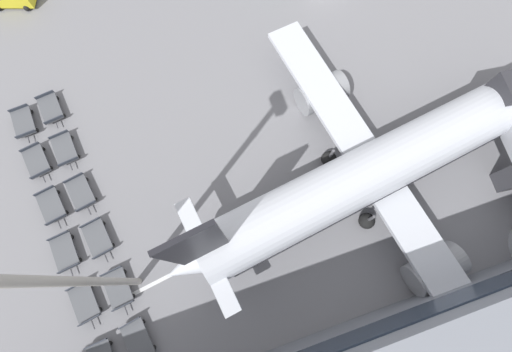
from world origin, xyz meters
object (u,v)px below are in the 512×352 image
baggage_dolly_row_near_col_e (85,302)px  baggage_dolly_row_near_col_c (51,206)px  apron_light_mast (29,281)px  baggage_dolly_row_mid_a_col_c (81,193)px  baggage_dolly_row_near_col_d (65,252)px  baggage_dolly_row_mid_a_col_b (65,149)px  baggage_dolly_row_mid_a_col_d (98,238)px  airplane (386,165)px  baggage_dolly_row_mid_a_col_a (51,109)px  baggage_dolly_row_mid_a_col_e (118,288)px  baggage_dolly_row_near_col_b (37,161)px  baggage_dolly_row_near_col_a (24,122)px  baggage_dolly_row_mid_a_col_f (138,341)px

baggage_dolly_row_near_col_e → baggage_dolly_row_near_col_c: bearing=-171.6°
apron_light_mast → baggage_dolly_row_mid_a_col_c: bearing=-161.4°
baggage_dolly_row_near_col_d → baggage_dolly_row_mid_a_col_b: same height
baggage_dolly_row_mid_a_col_c → baggage_dolly_row_mid_a_col_b: bearing=-171.6°
baggage_dolly_row_mid_a_col_d → baggage_dolly_row_mid_a_col_b: bearing=-171.6°
airplane → baggage_dolly_row_near_col_d: size_ratio=10.01×
baggage_dolly_row_mid_a_col_a → baggage_dolly_row_mid_a_col_e: size_ratio=1.00×
baggage_dolly_row_near_col_d → baggage_dolly_row_near_col_e: same height
baggage_dolly_row_near_col_b → baggage_dolly_row_mid_a_col_a: size_ratio=1.00×
baggage_dolly_row_near_col_b → baggage_dolly_row_mid_a_col_e: 13.14m
baggage_dolly_row_near_col_a → baggage_dolly_row_mid_a_col_d: 12.90m
baggage_dolly_row_mid_a_col_a → baggage_dolly_row_mid_a_col_f: size_ratio=1.00×
baggage_dolly_row_near_col_d → baggage_dolly_row_mid_a_col_c: bearing=154.9°
airplane → baggage_dolly_row_near_col_e: airplane is taller
baggage_dolly_row_near_col_d → apron_light_mast: bearing=50.8°
baggage_dolly_row_near_col_b → baggage_dolly_row_mid_a_col_f: bearing=17.2°
baggage_dolly_row_near_col_d → baggage_dolly_row_mid_a_col_d: same height
baggage_dolly_row_near_col_d → baggage_dolly_row_near_col_e: (4.19, 0.80, 0.00)m
baggage_dolly_row_mid_a_col_c → baggage_dolly_row_mid_a_col_d: bearing=8.3°
baggage_dolly_row_near_col_e → apron_light_mast: 13.70m
baggage_dolly_row_mid_a_col_b → baggage_dolly_row_mid_a_col_e: (12.72, 1.99, 0.00)m
baggage_dolly_row_near_col_c → apron_light_mast: apron_light_mast is taller
airplane → apron_light_mast: (1.95, -20.78, 10.26)m
baggage_dolly_row_near_col_b → baggage_dolly_row_near_col_e: (12.54, 1.83, 0.00)m
airplane → baggage_dolly_row_near_col_b: size_ratio=9.97×
baggage_dolly_row_near_col_a → baggage_dolly_row_near_col_d: 12.52m
baggage_dolly_row_mid_a_col_a → baggage_dolly_row_mid_a_col_c: 8.70m
baggage_dolly_row_near_col_b → baggage_dolly_row_mid_a_col_b: 2.47m
baggage_dolly_row_mid_a_col_d → baggage_dolly_row_mid_a_col_a: bearing=-172.0°
baggage_dolly_row_mid_a_col_c → baggage_dolly_row_mid_a_col_d: (4.16, 0.61, 0.00)m
baggage_dolly_row_mid_a_col_a → baggage_dolly_row_mid_a_col_b: (4.30, 0.56, 0.00)m
baggage_dolly_row_mid_a_col_b → baggage_dolly_row_mid_a_col_e: 12.87m
baggage_dolly_row_near_col_a → baggage_dolly_row_mid_a_col_a: bearing=103.6°
baggage_dolly_row_mid_a_col_c → apron_light_mast: size_ratio=0.16×
airplane → baggage_dolly_row_near_col_e: (2.15, -24.86, -2.82)m
baggage_dolly_row_mid_a_col_a → baggage_dolly_row_near_col_d: bearing=-3.8°
baggage_dolly_row_near_col_e → baggage_dolly_row_mid_a_col_a: size_ratio=1.00×
baggage_dolly_row_near_col_b → baggage_dolly_row_mid_a_col_e: size_ratio=1.01×
airplane → baggage_dolly_row_near_col_a: size_ratio=10.06×
baggage_dolly_row_mid_a_col_f → baggage_dolly_row_near_col_d: bearing=-153.4°
baggage_dolly_row_near_col_c → baggage_dolly_row_mid_a_col_b: size_ratio=1.00×
baggage_dolly_row_near_col_d → baggage_dolly_row_mid_a_col_c: size_ratio=1.00×
baggage_dolly_row_near_col_a → baggage_dolly_row_near_col_e: bearing=8.2°
airplane → baggage_dolly_row_near_col_b: bearing=-111.3°
baggage_dolly_row_mid_a_col_f → apron_light_mast: 13.73m
baggage_dolly_row_mid_a_col_c → baggage_dolly_row_near_col_b: bearing=-142.1°
baggage_dolly_row_near_col_c → apron_light_mast: (8.05, 5.31, 13.08)m
baggage_dolly_row_mid_a_col_b → baggage_dolly_row_mid_a_col_d: bearing=8.4°
baggage_dolly_row_near_col_c → baggage_dolly_row_near_col_a: bearing=-172.0°
baggage_dolly_row_near_col_c → baggage_dolly_row_mid_a_col_a: bearing=171.8°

